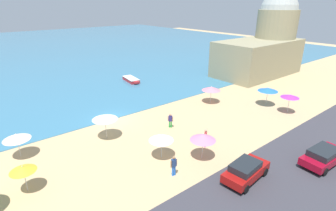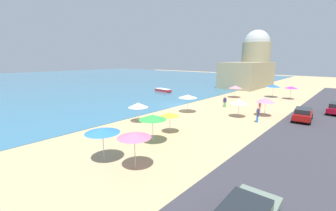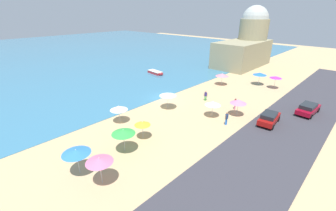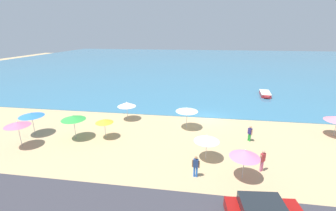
# 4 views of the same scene
# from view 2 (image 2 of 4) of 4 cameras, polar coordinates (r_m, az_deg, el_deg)

# --- Properties ---
(ground_plane) EXTENTS (160.00, 160.00, 0.00)m
(ground_plane) POSITION_cam_2_polar(r_m,az_deg,el_deg) (33.81, 2.62, -0.13)
(ground_plane) COLOR tan
(sea) EXTENTS (150.00, 110.00, 0.05)m
(sea) POSITION_cam_2_polar(r_m,az_deg,el_deg) (80.04, -30.26, 5.24)
(sea) COLOR teal
(sea) RESTS_ON ground_plane
(coastal_road) EXTENTS (80.00, 8.00, 0.06)m
(coastal_road) POSITION_cam_2_polar(r_m,az_deg,el_deg) (27.08, 34.29, -5.21)
(coastal_road) COLOR #38373E
(coastal_road) RESTS_ON ground_plane
(beach_umbrella_0) EXTENTS (2.42, 2.42, 2.26)m
(beach_umbrella_0) POSITION_cam_2_polar(r_m,az_deg,el_deg) (42.60, 16.75, 4.52)
(beach_umbrella_0) COLOR #B2B2B7
(beach_umbrella_0) RESTS_ON ground_plane
(beach_umbrella_1) EXTENTS (2.43, 2.43, 2.44)m
(beach_umbrella_1) POSITION_cam_2_polar(r_m,az_deg,el_deg) (29.47, 5.04, 2.34)
(beach_umbrella_1) COLOR #B2B2B7
(beach_umbrella_1) RESTS_ON ground_plane
(beach_umbrella_2) EXTENTS (2.09, 2.09, 2.25)m
(beach_umbrella_2) POSITION_cam_2_polar(r_m,az_deg,el_deg) (28.32, 17.61, 0.93)
(beach_umbrella_2) COLOR #B2B2B7
(beach_umbrella_2) RESTS_ON ground_plane
(beach_umbrella_3) EXTENTS (2.20, 2.20, 2.26)m
(beach_umbrella_3) POSITION_cam_2_polar(r_m,az_deg,el_deg) (25.17, -7.58, 0.10)
(beach_umbrella_3) COLOR #B2B2B7
(beach_umbrella_3) RESTS_ON ground_plane
(beach_umbrella_4) EXTENTS (2.14, 2.14, 2.35)m
(beach_umbrella_4) POSITION_cam_2_polar(r_m,az_deg,el_deg) (29.97, 23.56, 1.26)
(beach_umbrella_4) COLOR #B2B2B7
(beach_umbrella_4) RESTS_ON ground_plane
(beach_umbrella_5) EXTENTS (2.18, 2.18, 2.55)m
(beach_umbrella_5) POSITION_cam_2_polar(r_m,az_deg,el_deg) (14.45, -8.55, -7.38)
(beach_umbrella_5) COLOR #B2B2B7
(beach_umbrella_5) RESTS_ON ground_plane
(beach_umbrella_6) EXTENTS (2.09, 2.09, 2.36)m
(beach_umbrella_6) POSITION_cam_2_polar(r_m,az_deg,el_deg) (44.54, 28.81, 4.06)
(beach_umbrella_6) COLOR #B2B2B7
(beach_umbrella_6) RESTS_ON ground_plane
(beach_umbrella_7) EXTENTS (2.33, 2.33, 2.51)m
(beach_umbrella_7) POSITION_cam_2_polar(r_m,az_deg,el_deg) (18.74, -3.92, -2.97)
(beach_umbrella_7) COLOR #B2B2B7
(beach_umbrella_7) RESTS_ON ground_plane
(beach_umbrella_8) EXTENTS (2.40, 2.40, 2.46)m
(beach_umbrella_8) POSITION_cam_2_polar(r_m,az_deg,el_deg) (16.06, -16.32, -6.07)
(beach_umbrella_8) COLOR #B2B2B7
(beach_umbrella_8) RESTS_ON ground_plane
(beach_umbrella_9) EXTENTS (1.76, 1.76, 2.08)m
(beach_umbrella_9) POSITION_cam_2_polar(r_m,az_deg,el_deg) (21.28, 0.49, -2.26)
(beach_umbrella_9) COLOR #B2B2B7
(beach_umbrella_9) RESTS_ON ground_plane
(beach_umbrella_10) EXTENTS (2.46, 2.46, 2.42)m
(beach_umbrella_10) POSITION_cam_2_polar(r_m,az_deg,el_deg) (45.41, 25.21, 4.56)
(beach_umbrella_10) COLOR #B2B2B7
(beach_umbrella_10) RESTS_ON ground_plane
(bather_0) EXTENTS (0.57, 0.26, 1.69)m
(bather_0) POSITION_cam_2_polar(r_m,az_deg,el_deg) (26.92, 21.81, -2.04)
(bather_0) COLOR blue
(bather_0) RESTS_ON ground_plane
(bather_1) EXTENTS (0.45, 0.41, 1.76)m
(bather_1) POSITION_cam_2_polar(r_m,az_deg,el_deg) (31.97, 22.31, 0.10)
(bather_1) COLOR pink
(bather_1) RESTS_ON ground_plane
(bather_2) EXTENTS (0.39, 0.47, 1.58)m
(bather_2) POSITION_cam_2_polar(r_m,az_deg,el_deg) (33.91, 14.22, 1.07)
(bather_2) COLOR green
(bather_2) RESTS_ON ground_plane
(parked_car_2) EXTENTS (4.22, 2.19, 1.46)m
(parked_car_2) POSITION_cam_2_polar(r_m,az_deg,el_deg) (29.69, 31.04, -1.90)
(parked_car_2) COLOR #9C110F
(parked_car_2) RESTS_ON coastal_road
(skiff_nearshore) EXTENTS (2.00, 4.36, 0.59)m
(skiff_nearshore) POSITION_cam_2_polar(r_m,az_deg,el_deg) (48.41, -1.24, 3.93)
(skiff_nearshore) COLOR red
(skiff_nearshore) RESTS_ON sea
(harbor_fortress) EXTENTS (16.64, 8.38, 14.27)m
(harbor_fortress) POSITION_cam_2_polar(r_m,az_deg,el_deg) (62.32, 20.45, 9.41)
(harbor_fortress) COLOR gray
(harbor_fortress) RESTS_ON ground_plane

